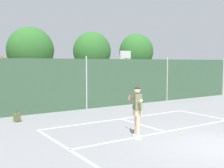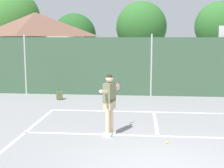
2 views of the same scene
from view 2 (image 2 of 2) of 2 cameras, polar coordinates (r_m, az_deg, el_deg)
court_markings at (r=7.75m, az=9.26°, el=-13.66°), size 8.30×11.10×0.01m
chainlink_fence at (r=15.59m, az=7.28°, el=3.17°), size 26.09×0.09×3.09m
clubhouse_building at (r=21.41m, az=-13.78°, el=6.85°), size 6.04×5.18×4.58m
treeline_backdrop at (r=24.49m, az=1.88°, el=10.89°), size 25.99×4.29×6.79m
tennis_player at (r=9.17m, az=-0.46°, el=-2.82°), size 0.51×1.39×1.85m
tennis_ball at (r=8.84m, az=10.10°, el=-10.64°), size 0.07×0.07×0.07m
backpack_olive at (r=14.88m, az=-9.67°, el=-2.12°), size 0.32×0.31×0.46m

